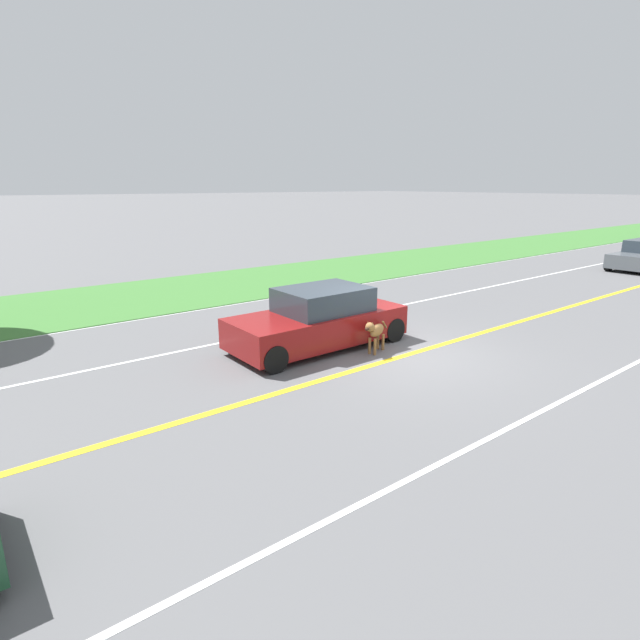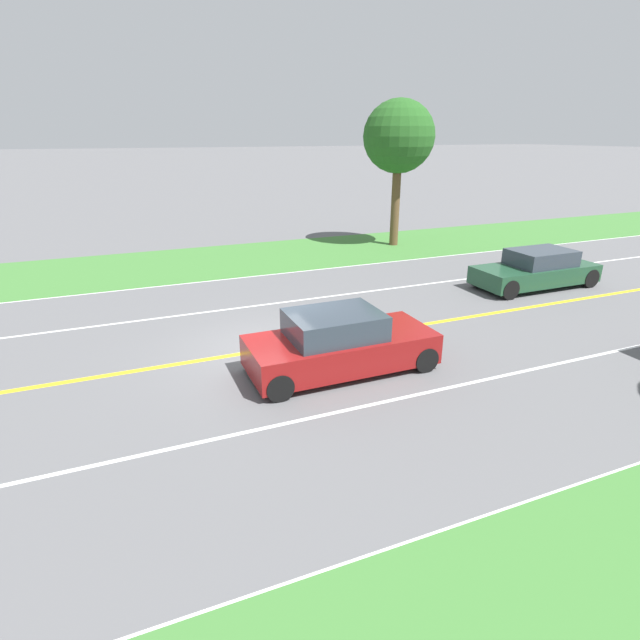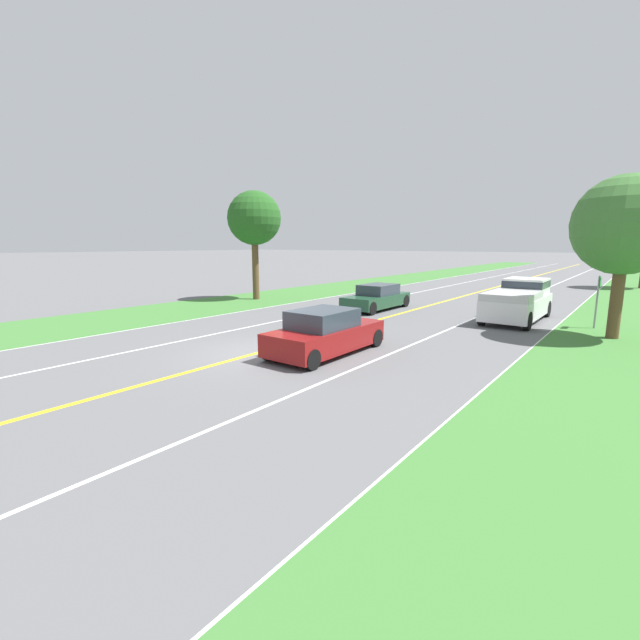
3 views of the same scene
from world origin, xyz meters
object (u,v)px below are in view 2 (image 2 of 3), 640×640
object	(u,v)px
ego_car	(339,344)
dog	(292,336)
oncoming_car	(536,270)
roadside_tree_left_near	(399,138)

from	to	relation	value
ego_car	dog	bearing A→B (deg)	-147.97
ego_car	oncoming_car	distance (m)	10.00
dog	oncoming_car	size ratio (longest dim) A/B	0.23
oncoming_car	roadside_tree_left_near	size ratio (longest dim) A/B	0.67
dog	roadside_tree_left_near	world-z (taller)	roadside_tree_left_near
oncoming_car	roadside_tree_left_near	world-z (taller)	roadside_tree_left_near
ego_car	dog	size ratio (longest dim) A/B	4.17
ego_car	dog	distance (m)	1.41
dog	ego_car	bearing A→B (deg)	12.21
ego_car	oncoming_car	world-z (taller)	ego_car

